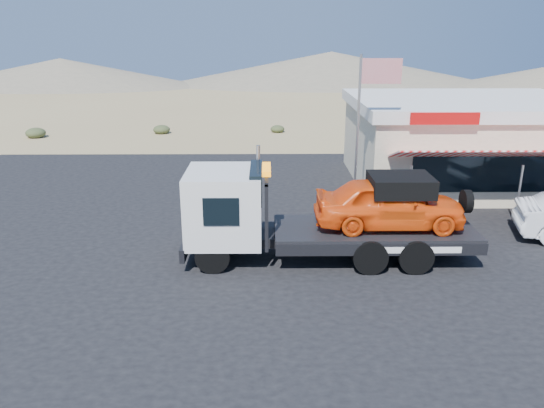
{
  "coord_description": "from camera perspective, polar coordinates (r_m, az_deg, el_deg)",
  "views": [
    {
      "loc": [
        1.31,
        -15.04,
        6.79
      ],
      "look_at": [
        1.48,
        1.13,
        1.5
      ],
      "focal_mm": 35.0,
      "sensor_mm": 36.0,
      "label": 1
    }
  ],
  "objects": [
    {
      "name": "tow_truck",
      "position": [
        16.23,
        5.4,
        -0.69
      ],
      "size": [
        8.79,
        2.61,
        2.94
      ],
      "color": "black",
      "rests_on": "asphalt_lot"
    },
    {
      "name": "asphalt_lot",
      "position": [
        19.29,
        1.49,
        -2.48
      ],
      "size": [
        32.0,
        24.0,
        0.02
      ],
      "primitive_type": "cube",
      "color": "black",
      "rests_on": "ground"
    },
    {
      "name": "distant_hills",
      "position": [
        71.22,
        -9.84,
        13.91
      ],
      "size": [
        126.0,
        48.0,
        4.2
      ],
      "color": "#726B59",
      "rests_on": "ground"
    },
    {
      "name": "flagpole",
      "position": [
        20.11,
        9.92,
        9.19
      ],
      "size": [
        1.55,
        0.1,
        6.0
      ],
      "color": "#99999E",
      "rests_on": "asphalt_lot"
    },
    {
      "name": "jerky_store",
      "position": [
        26.16,
        20.11,
        6.44
      ],
      "size": [
        10.4,
        9.97,
        3.9
      ],
      "color": "beige",
      "rests_on": "asphalt_lot"
    },
    {
      "name": "ground",
      "position": [
        16.56,
        -5.11,
        -6.18
      ],
      "size": [
        120.0,
        120.0,
        0.0
      ],
      "primitive_type": "plane",
      "color": "#988156",
      "rests_on": "ground"
    }
  ]
}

